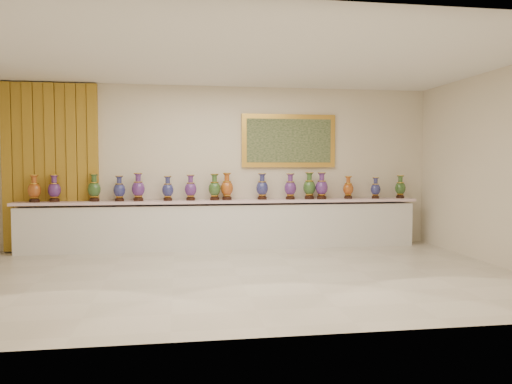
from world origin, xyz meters
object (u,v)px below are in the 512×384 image
vase_2 (94,189)px  vase_0 (34,190)px  counter (223,225)px  vase_1 (54,190)px

vase_2 → vase_0: bearing=-176.3°
vase_0 → vase_2: 0.99m
vase_0 → vase_2: bearing=3.7°
counter → vase_0: size_ratio=15.34×
counter → vase_2: 2.38m
vase_0 → vase_1: (0.31, 0.07, -0.00)m
vase_2 → vase_1: bearing=179.4°
vase_1 → vase_2: size_ratio=0.97×
counter → vase_0: vase_0 is taller
counter → vase_2: size_ratio=14.88×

